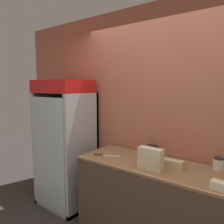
{
  "coord_description": "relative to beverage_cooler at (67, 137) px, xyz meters",
  "views": [
    {
      "loc": [
        0.92,
        -1.18,
        1.74
      ],
      "look_at": [
        -0.62,
        0.87,
        1.43
      ],
      "focal_mm": 35.0,
      "sensor_mm": 36.0,
      "label": 1
    }
  ],
  "objects": [
    {
      "name": "beverage_cooler",
      "position": [
        0.0,
        0.0,
        0.0
      ],
      "size": [
        0.75,
        0.62,
        1.82
      ],
      "color": "#B2B7BC",
      "rests_on": "ground_plane"
    },
    {
      "name": "chefs_knife",
      "position": [
        0.81,
        -0.17,
        -0.06
      ],
      "size": [
        0.29,
        0.17,
        0.02
      ],
      "color": "silver",
      "rests_on": "prep_counter"
    },
    {
      "name": "sandwich_stack_top",
      "position": [
        1.45,
        -0.21,
        0.11
      ],
      "size": [
        0.25,
        0.1,
        0.07
      ],
      "color": "beige",
      "rests_on": "sandwich_stack_middle"
    },
    {
      "name": "napkin_dispenser",
      "position": [
        1.26,
        0.19,
        -0.01
      ],
      "size": [
        0.11,
        0.09,
        0.12
      ],
      "color": "black",
      "rests_on": "prep_counter"
    },
    {
      "name": "sandwich_stack_bottom",
      "position": [
        1.45,
        -0.21,
        -0.04
      ],
      "size": [
        0.25,
        0.09,
        0.07
      ],
      "color": "beige",
      "rests_on": "prep_counter"
    },
    {
      "name": "prep_counter",
      "position": [
        1.48,
        -0.05,
        -0.53
      ],
      "size": [
        1.79,
        0.63,
        0.92
      ],
      "color": "#4C3828",
      "rests_on": "ground_plane"
    },
    {
      "name": "sandwich_flat_right",
      "position": [
        1.58,
        -0.04,
        -0.03
      ],
      "size": [
        0.27,
        0.11,
        0.08
      ],
      "color": "tan",
      "rests_on": "prep_counter"
    },
    {
      "name": "condiment_jar",
      "position": [
        1.99,
        0.19,
        -0.01
      ],
      "size": [
        0.11,
        0.11,
        0.12
      ],
      "color": "silver",
      "rests_on": "prep_counter"
    },
    {
      "name": "wall_back",
      "position": [
        1.48,
        0.31,
        0.36
      ],
      "size": [
        5.2,
        0.1,
        2.7
      ],
      "color": "#B7664C",
      "rests_on": "ground_plane"
    },
    {
      "name": "sandwich_stack_middle",
      "position": [
        1.45,
        -0.21,
        0.04
      ],
      "size": [
        0.25,
        0.11,
        0.07
      ],
      "color": "beige",
      "rests_on": "sandwich_stack_bottom"
    }
  ]
}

